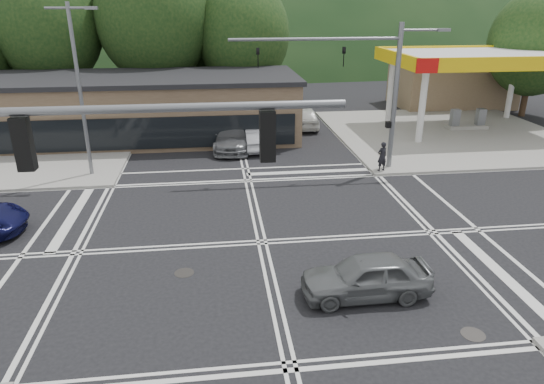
{
  "coord_description": "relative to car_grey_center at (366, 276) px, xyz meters",
  "views": [
    {
      "loc": [
        -1.74,
        -17.25,
        9.05
      ],
      "look_at": [
        0.64,
        1.88,
        1.4
      ],
      "focal_mm": 32.0,
      "sensor_mm": 36.0,
      "label": 1
    }
  ],
  "objects": [
    {
      "name": "ground",
      "position": [
        -2.96,
        4.15,
        -0.72
      ],
      "size": [
        120.0,
        120.0,
        0.0
      ],
      "primitive_type": "plane",
      "color": "black",
      "rests_on": "ground"
    },
    {
      "name": "sidewalk_ne",
      "position": [
        12.04,
        19.15,
        -0.65
      ],
      "size": [
        16.0,
        16.0,
        0.15
      ],
      "primitive_type": "cube",
      "color": "gray",
      "rests_on": "ground"
    },
    {
      "name": "sidewalk_nw",
      "position": [
        -17.96,
        19.15,
        -0.65
      ],
      "size": [
        16.0,
        16.0,
        0.15
      ],
      "primitive_type": "cube",
      "color": "gray",
      "rests_on": "ground"
    },
    {
      "name": "gas_station_canopy",
      "position": [
        14.03,
        20.15,
        4.32
      ],
      "size": [
        12.32,
        8.34,
        5.75
      ],
      "color": "silver",
      "rests_on": "ground"
    },
    {
      "name": "convenience_store",
      "position": [
        17.04,
        29.15,
        1.18
      ],
      "size": [
        10.0,
        6.0,
        3.8
      ],
      "primitive_type": "cube",
      "color": "#846B4F",
      "rests_on": "ground"
    },
    {
      "name": "commercial_row",
      "position": [
        -10.96,
        21.15,
        1.28
      ],
      "size": [
        24.0,
        8.0,
        4.0
      ],
      "primitive_type": "cube",
      "color": "brown",
      "rests_on": "ground"
    },
    {
      "name": "hill_north",
      "position": [
        -2.96,
        94.15,
        -0.72
      ],
      "size": [
        252.0,
        126.0,
        140.0
      ],
      "primitive_type": "ellipsoid",
      "color": "black",
      "rests_on": "ground"
    },
    {
      "name": "tree_n_a",
      "position": [
        -16.96,
        28.15,
        6.42
      ],
      "size": [
        8.0,
        8.0,
        11.75
      ],
      "color": "#382619",
      "rests_on": "ground"
    },
    {
      "name": "tree_n_b",
      "position": [
        -8.96,
        28.15,
        7.07
      ],
      "size": [
        9.0,
        9.0,
        12.98
      ],
      "color": "#382619",
      "rests_on": "ground"
    },
    {
      "name": "tree_n_c",
      "position": [
        -1.96,
        28.15,
        5.77
      ],
      "size": [
        7.6,
        7.6,
        10.87
      ],
      "color": "#382619",
      "rests_on": "ground"
    },
    {
      "name": "tree_n_e",
      "position": [
        -4.96,
        32.15,
        6.42
      ],
      "size": [
        8.4,
        8.4,
        11.98
      ],
      "color": "#382619",
      "rests_on": "ground"
    },
    {
      "name": "tree_ne",
      "position": [
        21.04,
        24.15,
        5.12
      ],
      "size": [
        7.2,
        7.2,
        9.99
      ],
      "color": "#382619",
      "rests_on": "ground"
    },
    {
      "name": "streetlight_nw",
      "position": [
        -11.4,
        13.15,
        4.33
      ],
      "size": [
        2.5,
        0.25,
        9.0
      ],
      "color": "slate",
      "rests_on": "ground"
    },
    {
      "name": "signal_mast_ne",
      "position": [
        3.98,
        12.35,
        4.35
      ],
      "size": [
        11.65,
        0.3,
        8.0
      ],
      "color": "slate",
      "rests_on": "ground"
    },
    {
      "name": "car_grey_center",
      "position": [
        0.0,
        0.0,
        0.0
      ],
      "size": [
        4.25,
        1.74,
        1.44
      ],
      "primitive_type": "imported",
      "rotation": [
        0.0,
        0.0,
        -1.56
      ],
      "color": "slate",
      "rests_on": "ground"
    },
    {
      "name": "car_queue_a",
      "position": [
        -1.96,
        17.31,
        -0.03
      ],
      "size": [
        1.47,
        4.19,
        1.38
      ],
      "primitive_type": "imported",
      "rotation": [
        0.0,
        0.0,
        3.14
      ],
      "color": "#A8AAAF",
      "rests_on": "ground"
    },
    {
      "name": "car_queue_b",
      "position": [
        2.21,
        22.55,
        0.07
      ],
      "size": [
        2.1,
        4.73,
        1.58
      ],
      "primitive_type": "imported",
      "rotation": [
        0.0,
        0.0,
        3.09
      ],
      "color": "silver",
      "rests_on": "ground"
    },
    {
      "name": "car_northbound",
      "position": [
        -3.46,
        17.62,
        0.08
      ],
      "size": [
        2.8,
        5.73,
        1.6
      ],
      "primitive_type": "imported",
      "rotation": [
        0.0,
        0.0,
        -0.1
      ],
      "color": "slate",
      "rests_on": "ground"
    },
    {
      "name": "pedestrian",
      "position": [
        4.54,
        11.65,
        0.26
      ],
      "size": [
        0.7,
        0.57,
        1.66
      ],
      "primitive_type": "imported",
      "rotation": [
        0.0,
        0.0,
        3.46
      ],
      "color": "black",
      "rests_on": "sidewalk_ne"
    }
  ]
}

